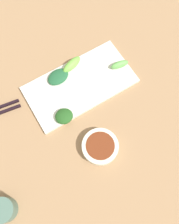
{
  "coord_description": "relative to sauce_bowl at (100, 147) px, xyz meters",
  "views": [
    {
      "loc": [
        -0.26,
        0.14,
        0.76
      ],
      "look_at": [
        -0.04,
        0.01,
        0.05
      ],
      "focal_mm": 39.35,
      "sensor_mm": 36.0,
      "label": 1
    }
  ],
  "objects": [
    {
      "name": "tabletop",
      "position": [
        0.14,
        -0.04,
        -0.03
      ],
      "size": [
        2.1,
        2.1,
        0.02
      ],
      "primitive_type": "cube",
      "color": "#9B7752",
      "rests_on": "ground"
    },
    {
      "name": "sauce_bowl",
      "position": [
        0.0,
        0.0,
        0.0
      ],
      "size": [
        0.11,
        0.11,
        0.03
      ],
      "color": "silver",
      "rests_on": "tabletop"
    },
    {
      "name": "serving_plate",
      "position": [
        0.21,
        -0.06,
        -0.01
      ],
      "size": [
        0.18,
        0.36,
        0.01
      ],
      "primitive_type": "cube",
      "color": "silver",
      "rests_on": "tabletop"
    },
    {
      "name": "broccoli_leafy_0",
      "position": [
        0.14,
        0.05,
        0.01
      ],
      "size": [
        0.06,
        0.06,
        0.02
      ],
      "primitive_type": "ellipsoid",
      "rotation": [
        0.0,
        0.0,
        -0.18
      ],
      "color": "#22541E",
      "rests_on": "serving_plate"
    },
    {
      "name": "broccoli_stalk_1",
      "position": [
        0.28,
        -0.07,
        0.01
      ],
      "size": [
        0.05,
        0.08,
        0.03
      ],
      "primitive_type": "ellipsoid",
      "rotation": [
        0.0,
        0.0,
        0.29
      ],
      "color": "#72BC45",
      "rests_on": "serving_plate"
    },
    {
      "name": "broccoli_stalk_2",
      "position": [
        0.2,
        -0.2,
        0.01
      ],
      "size": [
        0.03,
        0.07,
        0.03
      ],
      "primitive_type": "ellipsoid",
      "rotation": [
        0.0,
        0.0,
        -0.19
      ],
      "color": "#64B252",
      "rests_on": "serving_plate"
    },
    {
      "name": "broccoli_leafy_3",
      "position": [
        0.27,
        -0.01,
        0.0
      ],
      "size": [
        0.06,
        0.08,
        0.02
      ],
      "primitive_type": "ellipsoid",
      "rotation": [
        0.0,
        0.0,
        0.14
      ],
      "color": "#215A34",
      "rests_on": "serving_plate"
    },
    {
      "name": "tea_cup",
      "position": [
        -0.01,
        0.32,
        0.01
      ],
      "size": [
        0.07,
        0.07,
        0.05
      ],
      "primitive_type": "cylinder",
      "color": "#4F7061",
      "rests_on": "tabletop"
    }
  ]
}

